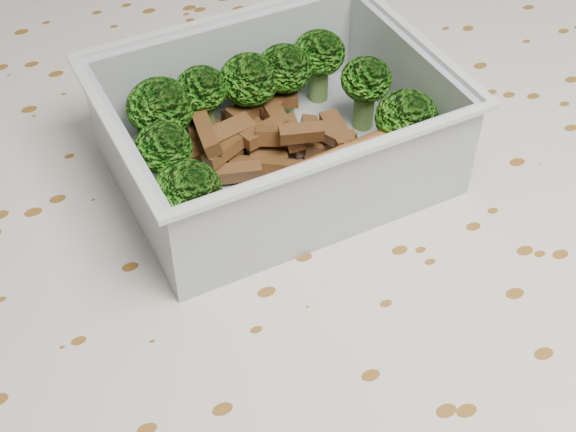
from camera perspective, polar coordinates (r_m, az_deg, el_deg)
name	(u,v)px	position (r m, az deg, el deg)	size (l,w,h in m)	color
dining_table	(295,335)	(0.49, 0.51, -8.49)	(1.40, 0.90, 0.75)	brown
tablecloth	(296,281)	(0.45, 0.55, -4.66)	(1.46, 0.96, 0.19)	silver
lunch_container	(276,140)	(0.44, -0.84, 5.41)	(0.18, 0.15, 0.06)	silver
broccoli_florets	(258,107)	(0.44, -2.13, 7.79)	(0.16, 0.11, 0.05)	#608C3F
meat_pile	(262,136)	(0.45, -1.84, 5.69)	(0.10, 0.07, 0.03)	brown
sausage	(317,179)	(0.41, 2.06, 2.63)	(0.16, 0.04, 0.02)	#C26D30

